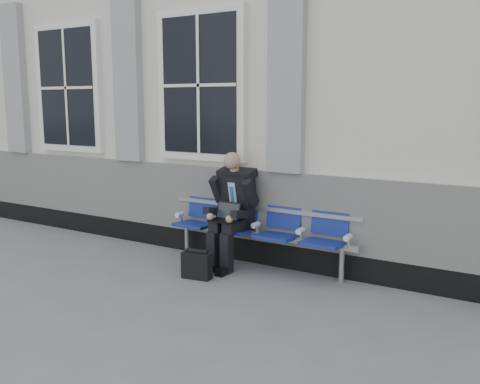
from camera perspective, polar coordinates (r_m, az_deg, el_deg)
The scene contains 5 objects.
ground at distance 6.53m, azimuth -14.08°, elevation -8.89°, with size 70.00×70.00×0.00m, color slate.
station_building at distance 8.97m, azimuth 1.51°, elevation 10.76°, with size 14.40×4.40×4.49m.
bench at distance 6.62m, azimuth 2.02°, elevation -3.39°, with size 2.60×0.47×0.91m.
businessman at distance 6.61m, azimuth -0.82°, elevation -1.43°, with size 0.58×0.77×1.43m.
briefcase at distance 6.30m, azimuth -4.63°, elevation -7.76°, with size 0.36×0.19×0.35m.
Camera 1 is at (4.48, -4.29, 2.04)m, focal length 40.00 mm.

